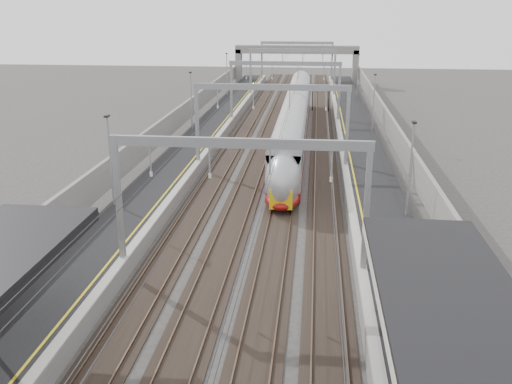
# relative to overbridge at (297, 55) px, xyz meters

# --- Properties ---
(platform_left) EXTENTS (4.00, 120.00, 1.00)m
(platform_left) POSITION_rel_overbridge_xyz_m (-8.00, -55.00, -4.81)
(platform_left) COLOR black
(platform_left) RESTS_ON ground
(platform_right) EXTENTS (4.00, 120.00, 1.00)m
(platform_right) POSITION_rel_overbridge_xyz_m (8.00, -55.00, -4.81)
(platform_right) COLOR black
(platform_right) RESTS_ON ground
(tracks) EXTENTS (11.40, 140.00, 0.20)m
(tracks) POSITION_rel_overbridge_xyz_m (0.00, -55.00, -5.26)
(tracks) COLOR black
(tracks) RESTS_ON ground
(overhead_line) EXTENTS (13.00, 140.00, 6.60)m
(overhead_line) POSITION_rel_overbridge_xyz_m (0.00, -48.38, 0.83)
(overhead_line) COLOR gray
(overhead_line) RESTS_ON platform_left
(overbridge) EXTENTS (22.00, 2.20, 6.90)m
(overbridge) POSITION_rel_overbridge_xyz_m (0.00, 0.00, 0.00)
(overbridge) COLOR slate
(overbridge) RESTS_ON ground
(wall_left) EXTENTS (0.30, 120.00, 3.20)m
(wall_left) POSITION_rel_overbridge_xyz_m (-11.20, -55.00, -3.71)
(wall_left) COLOR slate
(wall_left) RESTS_ON ground
(wall_right) EXTENTS (0.30, 120.00, 3.20)m
(wall_right) POSITION_rel_overbridge_xyz_m (11.20, -55.00, -3.71)
(wall_right) COLOR slate
(wall_right) RESTS_ON ground
(train) EXTENTS (2.51, 45.68, 3.97)m
(train) POSITION_rel_overbridge_xyz_m (1.50, -47.23, -3.35)
(train) COLOR maroon
(train) RESTS_ON ground
(signal_green) EXTENTS (0.32, 0.32, 3.48)m
(signal_green) POSITION_rel_overbridge_xyz_m (-5.20, -24.18, -2.89)
(signal_green) COLOR black
(signal_green) RESTS_ON ground
(signal_red_near) EXTENTS (0.32, 0.32, 3.48)m
(signal_red_near) POSITION_rel_overbridge_xyz_m (3.20, -26.76, -2.89)
(signal_red_near) COLOR black
(signal_red_near) RESTS_ON ground
(signal_red_far) EXTENTS (0.32, 0.32, 3.48)m
(signal_red_far) POSITION_rel_overbridge_xyz_m (5.40, -27.54, -2.89)
(signal_red_far) COLOR black
(signal_red_far) RESTS_ON ground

